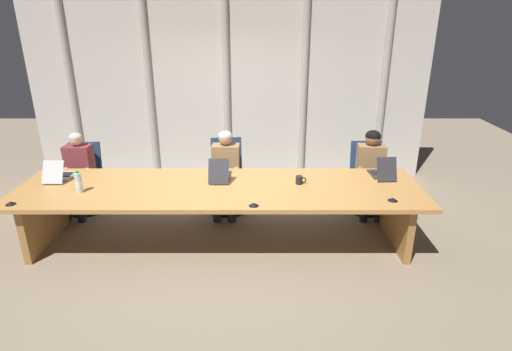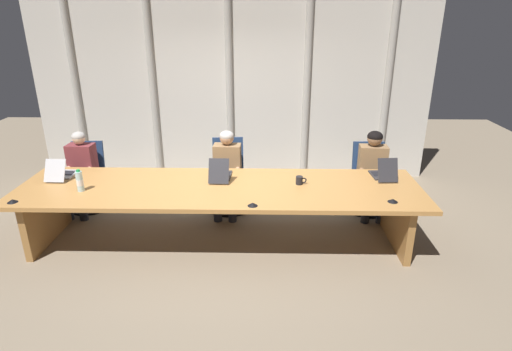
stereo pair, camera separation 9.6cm
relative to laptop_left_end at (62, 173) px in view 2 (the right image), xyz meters
The scene contains 17 objects.
ground_plane 2.14m from the laptop_left_end, ahead, with size 12.75×12.75×0.00m, color #7F705B.
conference_table 2.00m from the laptop_left_end, ahead, with size 4.72×1.23×0.72m.
curtain_backdrop 2.91m from the laptop_left_end, 45.50° to the left, with size 6.37×0.17×3.04m.
laptop_left_end is the anchor object (origin of this frame).
laptop_left_mid 1.97m from the laptop_left_end, ahead, with size 0.25×0.46×0.29m.
laptop_center 3.96m from the laptop_left_end, ahead, with size 0.27×0.43×0.29m.
office_chair_left_end 0.83m from the laptop_left_end, 91.34° to the left, with size 0.60×0.60×0.92m.
office_chair_left_mid 2.16m from the laptop_left_end, 19.58° to the left, with size 0.60×0.60×0.98m.
office_chair_center 4.06m from the laptop_left_end, 10.09° to the left, with size 0.60×0.60×0.94m.
person_left_end 0.56m from the laptop_left_end, 92.49° to the left, with size 0.38×0.56×1.13m.
person_left_mid 2.07m from the laptop_left_end, 15.35° to the left, with size 0.39×0.56×1.15m.
person_center 4.01m from the laptop_left_end, ahead, with size 0.40×0.56×1.16m.
water_bottle_primary 0.59m from the laptop_left_end, 45.98° to the right, with size 0.08×0.08×0.26m.
coffee_mug_near 2.93m from the laptop_left_end, ahead, with size 0.13×0.08×0.10m.
conference_mic_left_side 3.94m from the laptop_left_end, ahead, with size 0.11×0.11×0.04m, color black.
conference_mic_middle 2.51m from the laptop_left_end, 18.08° to the right, with size 0.11×0.11×0.04m, color black.
conference_mic_right_side 0.77m from the laptop_left_end, 105.15° to the right, with size 0.11×0.11×0.04m, color black.
Camera 2 is at (0.53, -4.50, 2.63)m, focal length 29.33 mm.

